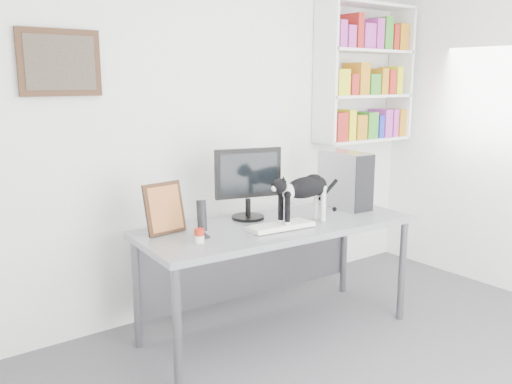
% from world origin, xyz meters
% --- Properties ---
extents(room, '(4.01, 4.01, 2.70)m').
position_xyz_m(room, '(0.00, 0.00, 1.35)').
color(room, '#4F4F54').
rests_on(room, ground).
extents(bookshelf, '(1.03, 0.28, 1.24)m').
position_xyz_m(bookshelf, '(1.40, 1.85, 1.85)').
color(bookshelf, white).
rests_on(bookshelf, room).
extents(wall_art, '(0.52, 0.04, 0.42)m').
position_xyz_m(wall_art, '(-1.30, 1.97, 1.90)').
color(wall_art, '#3F2314').
rests_on(wall_art, room).
extents(desk, '(2.00, 0.89, 0.81)m').
position_xyz_m(desk, '(-0.11, 1.24, 0.41)').
color(desk, slate).
rests_on(desk, room).
extents(monitor, '(0.53, 0.36, 0.52)m').
position_xyz_m(monitor, '(-0.20, 1.47, 1.07)').
color(monitor, black).
rests_on(monitor, desk).
extents(keyboard, '(0.47, 0.22, 0.03)m').
position_xyz_m(keyboard, '(-0.18, 1.12, 0.83)').
color(keyboard, white).
rests_on(keyboard, desk).
extents(pc_tower, '(0.23, 0.45, 0.44)m').
position_xyz_m(pc_tower, '(0.62, 1.31, 1.03)').
color(pc_tower, '#B4B4B9').
rests_on(pc_tower, desk).
extents(speaker, '(0.13, 0.13, 0.25)m').
position_xyz_m(speaker, '(-0.70, 1.26, 0.94)').
color(speaker, black).
rests_on(speaker, desk).
extents(leaning_print, '(0.29, 0.14, 0.35)m').
position_xyz_m(leaning_print, '(-0.85, 1.49, 0.99)').
color(leaning_print, '#3F2314').
rests_on(leaning_print, desk).
extents(soup_can, '(0.06, 0.06, 0.09)m').
position_xyz_m(soup_can, '(-0.78, 1.17, 0.86)').
color(soup_can, '#B6230F').
rests_on(soup_can, desk).
extents(cat, '(0.57, 0.19, 0.35)m').
position_xyz_m(cat, '(0.02, 1.11, 0.99)').
color(cat, black).
rests_on(cat, desk).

